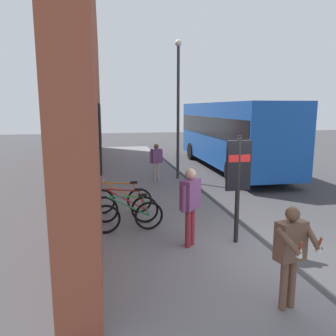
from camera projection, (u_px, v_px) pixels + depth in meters
The scene contains 12 objects.
ground at pixel (220, 189), 12.94m from camera, with size 60.00×60.00×0.00m, color #38383A.
sidewalk_pavement at pixel (143, 180), 14.34m from camera, with size 24.00×3.50×0.12m, color slate.
station_facade at pixel (92, 90), 14.23m from camera, with size 22.00×0.65×7.70m.
bicycle_leaning_wall at pixel (128, 216), 8.11m from camera, with size 0.48×1.77×0.97m.
bicycle_beside_lamp at pixel (125, 208), 8.73m from camera, with size 0.52×1.75×0.97m.
bicycle_by_door at pixel (121, 200), 9.53m from camera, with size 0.48×1.77×0.97m.
transit_info_sign at pixel (238, 172), 7.26m from camera, with size 0.10×0.55×2.40m.
city_bus at pixel (230, 131), 17.00m from camera, with size 10.54×2.76×3.35m.
pedestrian_by_facade at pixel (190, 199), 7.14m from camera, with size 0.53×0.53×1.73m.
pedestrian_near_bus at pixel (156, 158), 13.70m from camera, with size 0.36×0.56×1.53m.
tourist_with_hotdogs at pixel (291, 247), 4.87m from camera, with size 0.62×0.62×1.59m.
street_lamp at pixel (178, 99), 13.75m from camera, with size 0.28×0.28×5.68m.
Camera 1 is at (-5.96, 3.43, 3.11)m, focal length 35.70 mm.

